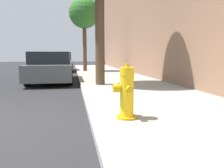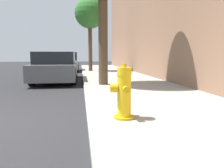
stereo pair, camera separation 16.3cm
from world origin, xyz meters
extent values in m
cube|color=#99968E|center=(3.53, 0.00, 0.06)|extent=(3.23, 40.00, 0.11)
cylinder|color=#C39C11|center=(2.49, -0.10, 0.13)|extent=(0.33, 0.33, 0.04)
cylinder|color=yellow|center=(2.49, -0.10, 0.47)|extent=(0.21, 0.21, 0.64)
cylinder|color=yellow|center=(2.49, -0.10, 0.85)|extent=(0.22, 0.22, 0.13)
cylinder|color=#C39C11|center=(2.49, -0.10, 0.94)|extent=(0.06, 0.06, 0.06)
cylinder|color=#C39C11|center=(2.49, -0.25, 0.59)|extent=(0.10, 0.09, 0.10)
cylinder|color=#C39C11|center=(2.49, 0.05, 0.59)|extent=(0.10, 0.09, 0.10)
cylinder|color=#C39C11|center=(2.32, -0.10, 0.59)|extent=(0.11, 0.13, 0.13)
cube|color=#4C5156|center=(0.80, 6.28, 0.48)|extent=(1.67, 4.50, 0.59)
cube|color=black|center=(0.80, 6.10, 1.00)|extent=(1.53, 2.48, 0.47)
cylinder|color=black|center=(0.05, 7.68, 0.33)|extent=(0.20, 0.67, 0.67)
cylinder|color=black|center=(1.55, 7.68, 0.33)|extent=(0.20, 0.67, 0.67)
cylinder|color=black|center=(0.05, 4.88, 0.33)|extent=(0.20, 0.67, 0.67)
cylinder|color=black|center=(1.55, 4.88, 0.33)|extent=(0.20, 0.67, 0.67)
cube|color=#B7B7BC|center=(0.75, 12.57, 0.47)|extent=(1.82, 3.81, 0.60)
cube|color=black|center=(0.75, 12.41, 1.05)|extent=(1.68, 2.10, 0.56)
cylinder|color=black|center=(-0.08, 13.75, 0.32)|extent=(0.20, 0.64, 0.64)
cylinder|color=black|center=(1.58, 13.75, 0.32)|extent=(0.20, 0.64, 0.64)
cylinder|color=black|center=(-0.08, 11.39, 0.32)|extent=(0.20, 0.64, 0.64)
cylinder|color=black|center=(1.58, 11.39, 0.32)|extent=(0.20, 0.64, 0.64)
cylinder|color=brown|center=(2.59, 4.05, 1.78)|extent=(0.31, 0.31, 3.33)
cylinder|color=brown|center=(2.47, 10.99, 1.64)|extent=(0.25, 0.25, 3.05)
sphere|color=#2D6B28|center=(2.47, 10.99, 3.79)|extent=(1.93, 1.93, 1.93)
camera|label=1|loc=(1.66, -3.36, 1.09)|focal=35.00mm
camera|label=2|loc=(1.82, -3.38, 1.09)|focal=35.00mm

